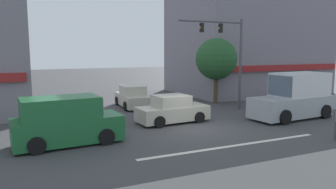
{
  "coord_description": "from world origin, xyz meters",
  "views": [
    {
      "loc": [
        -8.4,
        -14.77,
        4.11
      ],
      "look_at": [
        -0.63,
        2.0,
        1.6
      ],
      "focal_mm": 35.0,
      "sensor_mm": 36.0,
      "label": 1
    }
  ],
  "objects_px": {
    "street_tree": "(216,59)",
    "sedan_crossing_leftbound": "(172,110)",
    "van_parked_curbside": "(66,122)",
    "traffic_light_mast": "(229,49)",
    "box_truck_approaching_near": "(295,98)",
    "sedan_waiting_far": "(132,97)",
    "utility_pole_near_left": "(16,53)"
  },
  "relations": [
    {
      "from": "street_tree",
      "to": "sedan_crossing_leftbound",
      "type": "bearing_deg",
      "value": -141.88
    },
    {
      "from": "street_tree",
      "to": "van_parked_curbside",
      "type": "distance_m",
      "value": 14.05
    },
    {
      "from": "traffic_light_mast",
      "to": "van_parked_curbside",
      "type": "height_order",
      "value": "traffic_light_mast"
    },
    {
      "from": "sedan_crossing_leftbound",
      "to": "box_truck_approaching_near",
      "type": "height_order",
      "value": "box_truck_approaching_near"
    },
    {
      "from": "sedan_waiting_far",
      "to": "box_truck_approaching_near",
      "type": "bearing_deg",
      "value": -45.4
    },
    {
      "from": "sedan_waiting_far",
      "to": "van_parked_curbside",
      "type": "relative_size",
      "value": 0.89
    },
    {
      "from": "box_truck_approaching_near",
      "to": "sedan_crossing_leftbound",
      "type": "bearing_deg",
      "value": 164.52
    },
    {
      "from": "street_tree",
      "to": "box_truck_approaching_near",
      "type": "distance_m",
      "value": 7.17
    },
    {
      "from": "utility_pole_near_left",
      "to": "box_truck_approaching_near",
      "type": "height_order",
      "value": "utility_pole_near_left"
    },
    {
      "from": "sedan_crossing_leftbound",
      "to": "box_truck_approaching_near",
      "type": "relative_size",
      "value": 0.73
    },
    {
      "from": "sedan_crossing_leftbound",
      "to": "sedan_waiting_far",
      "type": "height_order",
      "value": "same"
    },
    {
      "from": "street_tree",
      "to": "box_truck_approaching_near",
      "type": "relative_size",
      "value": 0.88
    },
    {
      "from": "traffic_light_mast",
      "to": "sedan_crossing_leftbound",
      "type": "bearing_deg",
      "value": -159.4
    },
    {
      "from": "utility_pole_near_left",
      "to": "sedan_waiting_far",
      "type": "relative_size",
      "value": 1.83
    },
    {
      "from": "sedan_crossing_leftbound",
      "to": "traffic_light_mast",
      "type": "bearing_deg",
      "value": 20.6
    },
    {
      "from": "traffic_light_mast",
      "to": "utility_pole_near_left",
      "type": "bearing_deg",
      "value": 170.35
    },
    {
      "from": "van_parked_curbside",
      "to": "sedan_crossing_leftbound",
      "type": "bearing_deg",
      "value": 18.37
    },
    {
      "from": "utility_pole_near_left",
      "to": "traffic_light_mast",
      "type": "xyz_separation_m",
      "value": [
        13.13,
        -2.23,
        0.21
      ]
    },
    {
      "from": "street_tree",
      "to": "box_truck_approaching_near",
      "type": "bearing_deg",
      "value": -78.75
    },
    {
      "from": "utility_pole_near_left",
      "to": "sedan_waiting_far",
      "type": "bearing_deg",
      "value": 12.25
    },
    {
      "from": "traffic_light_mast",
      "to": "van_parked_curbside",
      "type": "xyz_separation_m",
      "value": [
        -11.31,
        -3.98,
        -3.17
      ]
    },
    {
      "from": "box_truck_approaching_near",
      "to": "street_tree",
      "type": "bearing_deg",
      "value": 101.25
    },
    {
      "from": "street_tree",
      "to": "utility_pole_near_left",
      "type": "xyz_separation_m",
      "value": [
        -13.92,
        -0.5,
        0.55
      ]
    },
    {
      "from": "street_tree",
      "to": "traffic_light_mast",
      "type": "bearing_deg",
      "value": -106.13
    },
    {
      "from": "traffic_light_mast",
      "to": "box_truck_approaching_near",
      "type": "xyz_separation_m",
      "value": [
        2.12,
        -3.97,
        -2.92
      ]
    },
    {
      "from": "sedan_waiting_far",
      "to": "van_parked_curbside",
      "type": "height_order",
      "value": "van_parked_curbside"
    },
    {
      "from": "sedan_waiting_far",
      "to": "traffic_light_mast",
      "type": "bearing_deg",
      "value": -34.61
    },
    {
      "from": "traffic_light_mast",
      "to": "box_truck_approaching_near",
      "type": "relative_size",
      "value": 1.08
    },
    {
      "from": "box_truck_approaching_near",
      "to": "sedan_waiting_far",
      "type": "distance_m",
      "value": 11.02
    },
    {
      "from": "sedan_crossing_leftbound",
      "to": "van_parked_curbside",
      "type": "xyz_separation_m",
      "value": [
        -6.13,
        -2.04,
        0.29
      ]
    },
    {
      "from": "street_tree",
      "to": "sedan_crossing_leftbound",
      "type": "height_order",
      "value": "street_tree"
    },
    {
      "from": "sedan_crossing_leftbound",
      "to": "box_truck_approaching_near",
      "type": "xyz_separation_m",
      "value": [
        7.3,
        -2.02,
        0.54
      ]
    }
  ]
}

